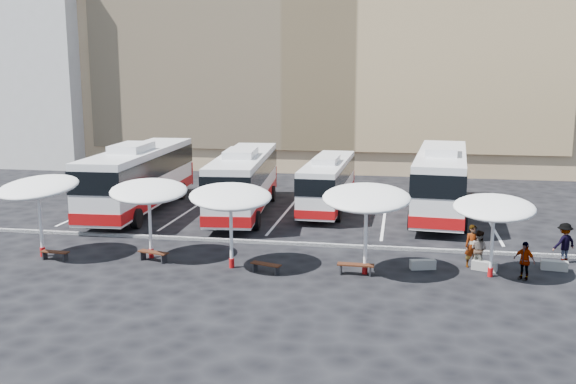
% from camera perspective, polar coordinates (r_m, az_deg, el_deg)
% --- Properties ---
extents(ground, '(120.00, 120.00, 0.00)m').
position_cam_1_polar(ground, '(31.88, -2.72, -4.81)').
color(ground, black).
rests_on(ground, ground).
extents(sandstone_building, '(42.00, 18.25, 29.60)m').
position_cam_1_polar(sandstone_building, '(62.35, 3.85, 14.41)').
color(sandstone_building, tan).
rests_on(sandstone_building, ground).
extents(apartment_block, '(14.00, 14.00, 18.00)m').
position_cam_1_polar(apartment_block, '(67.63, -21.32, 10.35)').
color(apartment_block, silver).
rests_on(apartment_block, ground).
extents(curb_divider, '(34.00, 0.25, 0.15)m').
position_cam_1_polar(curb_divider, '(32.33, -2.53, -4.45)').
color(curb_divider, black).
rests_on(curb_divider, ground).
extents(bay_lines, '(24.15, 12.00, 0.01)m').
position_cam_1_polar(bay_lines, '(39.49, -0.16, -1.77)').
color(bay_lines, white).
rests_on(bay_lines, ground).
extents(bus_0, '(3.60, 13.65, 4.30)m').
position_cam_1_polar(bus_0, '(40.51, -13.04, 1.42)').
color(bus_0, white).
rests_on(bus_0, ground).
extents(bus_1, '(3.82, 12.88, 4.03)m').
position_cam_1_polar(bus_1, '(38.94, -3.94, 1.11)').
color(bus_1, white).
rests_on(bus_1, ground).
extents(bus_2, '(2.70, 10.77, 3.40)m').
position_cam_1_polar(bus_2, '(40.19, 3.57, 0.95)').
color(bus_2, white).
rests_on(bus_2, ground).
extents(bus_3, '(3.92, 13.51, 4.23)m').
position_cam_1_polar(bus_3, '(39.58, 13.44, 1.14)').
color(bus_3, white).
rests_on(bus_3, ground).
extents(sunshade_0, '(4.51, 4.55, 3.84)m').
position_cam_1_polar(sunshade_0, '(31.52, -21.33, 0.36)').
color(sunshade_0, white).
rests_on(sunshade_0, ground).
extents(sunshade_1, '(4.49, 4.52, 3.68)m').
position_cam_1_polar(sunshade_1, '(29.88, -12.27, 0.06)').
color(sunshade_1, white).
rests_on(sunshade_1, ground).
extents(sunshade_2, '(4.70, 4.73, 3.75)m').
position_cam_1_polar(sunshade_2, '(27.74, -5.13, -0.43)').
color(sunshade_2, white).
rests_on(sunshade_2, ground).
extents(sunshade_3, '(3.82, 3.87, 3.88)m').
position_cam_1_polar(sunshade_3, '(26.96, 6.99, -0.54)').
color(sunshade_3, white).
rests_on(sunshade_3, ground).
extents(sunshade_4, '(3.62, 3.66, 3.48)m').
position_cam_1_polar(sunshade_4, '(27.78, 17.85, -1.35)').
color(sunshade_4, white).
rests_on(sunshade_4, ground).
extents(wood_bench_0, '(1.35, 0.45, 0.41)m').
position_cam_1_polar(wood_bench_0, '(31.32, -20.01, -5.15)').
color(wood_bench_0, black).
rests_on(wood_bench_0, ground).
extents(wood_bench_1, '(1.52, 0.78, 0.45)m').
position_cam_1_polar(wood_bench_1, '(29.89, -11.89, -5.40)').
color(wood_bench_1, black).
rests_on(wood_bench_1, ground).
extents(wood_bench_2, '(1.41, 0.76, 0.42)m').
position_cam_1_polar(wood_bench_2, '(27.61, -1.97, -6.57)').
color(wood_bench_2, black).
rests_on(wood_bench_2, ground).
extents(wood_bench_3, '(1.56, 0.44, 0.48)m').
position_cam_1_polar(wood_bench_3, '(27.49, 6.03, -6.61)').
color(wood_bench_3, black).
rests_on(wood_bench_3, ground).
extents(conc_bench_0, '(1.16, 0.65, 0.41)m').
position_cam_1_polar(conc_bench_0, '(28.77, 11.89, -6.32)').
color(conc_bench_0, gray).
rests_on(conc_bench_0, ground).
extents(conc_bench_1, '(1.11, 0.70, 0.40)m').
position_cam_1_polar(conc_bench_1, '(29.25, 17.06, -6.30)').
color(conc_bench_1, gray).
rests_on(conc_bench_1, ground).
extents(conc_bench_2, '(1.14, 0.51, 0.41)m').
position_cam_1_polar(conc_bench_2, '(30.31, 22.59, -6.05)').
color(conc_bench_2, gray).
rests_on(conc_bench_2, ground).
extents(passenger_0, '(0.77, 0.58, 1.90)m').
position_cam_1_polar(passenger_0, '(29.40, 16.09, -4.64)').
color(passenger_0, black).
rests_on(passenger_0, ground).
extents(passenger_1, '(1.03, 0.98, 1.69)m').
position_cam_1_polar(passenger_1, '(29.37, 16.61, -4.90)').
color(passenger_1, black).
rests_on(passenger_1, ground).
extents(passenger_2, '(0.98, 0.92, 1.62)m').
position_cam_1_polar(passenger_2, '(28.36, 20.26, -5.74)').
color(passenger_2, black).
rests_on(passenger_2, ground).
extents(passenger_3, '(1.36, 1.20, 1.83)m').
position_cam_1_polar(passenger_3, '(31.50, 23.30, -4.16)').
color(passenger_3, black).
rests_on(passenger_3, ground).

